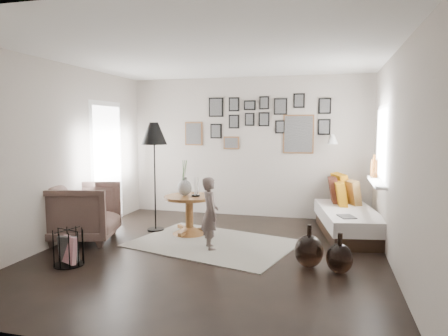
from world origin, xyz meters
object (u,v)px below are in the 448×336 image
(vase, at_px, (185,185))
(daybed, at_px, (348,217))
(child, at_px, (210,213))
(demijohn_small, at_px, (339,258))
(armchair, at_px, (84,212))
(pedestal_table, at_px, (189,217))
(magazine_basket, at_px, (68,248))
(demijohn_large, at_px, (309,251))
(floor_lamp, at_px, (154,138))

(vase, distance_m, daybed, 2.62)
(daybed, bearing_deg, child, -155.42)
(daybed, bearing_deg, demijohn_small, -105.29)
(armchair, xyz_separation_m, demijohn_small, (3.64, -0.44, -0.25))
(pedestal_table, height_order, vase, vase)
(demijohn_small, bearing_deg, vase, 153.20)
(pedestal_table, xyz_separation_m, magazine_basket, (-0.96, -1.70, -0.07))
(demijohn_large, bearing_deg, child, 163.94)
(vase, xyz_separation_m, daybed, (2.49, 0.63, -0.51))
(magazine_basket, bearing_deg, demijohn_large, 13.16)
(daybed, relative_size, floor_lamp, 1.10)
(demijohn_small, bearing_deg, daybed, 84.63)
(floor_lamp, relative_size, magazine_basket, 4.00)
(vase, bearing_deg, floor_lamp, 173.97)
(magazine_basket, distance_m, demijohn_large, 2.92)
(demijohn_small, distance_m, child, 1.81)
(armchair, bearing_deg, demijohn_small, -112.41)
(demijohn_large, bearing_deg, floor_lamp, 156.10)
(daybed, xyz_separation_m, floor_lamp, (-3.02, -0.57, 1.24))
(demijohn_large, distance_m, child, 1.44)
(pedestal_table, relative_size, vase, 1.40)
(vase, relative_size, daybed, 0.29)
(armchair, xyz_separation_m, magazine_basket, (0.44, -0.98, -0.21))
(pedestal_table, distance_m, armchair, 1.58)
(armchair, bearing_deg, floor_lamp, -60.52)
(pedestal_table, distance_m, demijohn_small, 2.52)
(daybed, distance_m, armchair, 4.05)
(vase, xyz_separation_m, child, (0.61, -0.66, -0.28))
(floor_lamp, distance_m, child, 1.68)
(demijohn_small, bearing_deg, child, 163.35)
(demijohn_large, bearing_deg, magazine_basket, -166.84)
(pedestal_table, relative_size, child, 0.78)
(armchair, relative_size, floor_lamp, 0.54)
(demijohn_small, bearing_deg, floor_lamp, 156.70)
(floor_lamp, bearing_deg, daybed, 10.76)
(pedestal_table, height_order, demijohn_large, pedestal_table)
(pedestal_table, xyz_separation_m, daybed, (2.41, 0.65, -0.01))
(daybed, distance_m, demijohn_small, 1.81)
(vase, bearing_deg, child, -47.19)
(daybed, relative_size, child, 1.93)
(daybed, relative_size, magazine_basket, 4.41)
(daybed, bearing_deg, pedestal_table, -174.84)
(daybed, height_order, floor_lamp, floor_lamp)
(vase, height_order, child, vase)
(armchair, distance_m, demijohn_large, 3.31)
(armchair, relative_size, demijohn_large, 1.81)
(daybed, relative_size, armchair, 2.06)
(pedestal_table, relative_size, daybed, 0.40)
(pedestal_table, relative_size, armchair, 0.83)
(demijohn_large, relative_size, demijohn_small, 1.10)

